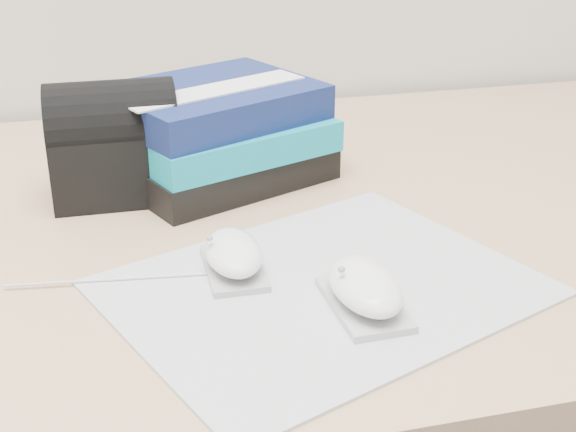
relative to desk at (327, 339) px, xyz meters
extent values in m
cube|color=tan|center=(0.00, -0.06, 0.22)|extent=(1.60, 0.80, 0.03)
cube|color=tan|center=(0.00, 0.32, -0.15)|extent=(1.52, 0.03, 0.35)
cube|color=#9D9CA4|center=(-0.09, -0.26, 0.24)|extent=(0.45, 0.40, 0.00)
cube|color=#A3A4A6|center=(-0.16, -0.21, 0.24)|extent=(0.05, 0.10, 0.01)
ellipsoid|color=white|center=(-0.16, -0.21, 0.26)|extent=(0.06, 0.10, 0.03)
ellipsoid|color=gray|center=(-0.18, -0.21, 0.28)|extent=(0.01, 0.01, 0.01)
cube|color=#AEAFB1|center=(-0.06, -0.30, 0.24)|extent=(0.06, 0.11, 0.01)
ellipsoid|color=white|center=(-0.06, -0.30, 0.26)|extent=(0.06, 0.11, 0.03)
ellipsoid|color=#9B9B9D|center=(-0.08, -0.30, 0.28)|extent=(0.01, 0.01, 0.01)
cylinder|color=silver|center=(-0.26, -0.20, 0.24)|extent=(0.22, 0.03, 0.00)
cube|color=black|center=(-0.13, 0.04, 0.25)|extent=(0.29, 0.27, 0.04)
cube|color=#0F92AD|center=(-0.13, 0.04, 0.29)|extent=(0.28, 0.25, 0.04)
cube|color=navy|center=(-0.14, 0.05, 0.33)|extent=(0.29, 0.26, 0.04)
cube|color=white|center=(-0.14, 0.02, 0.35)|extent=(0.23, 0.14, 0.00)
cube|color=black|center=(-0.26, 0.01, 0.28)|extent=(0.15, 0.10, 0.08)
cylinder|color=black|center=(-0.26, 0.01, 0.32)|extent=(0.15, 0.10, 0.10)
camera|label=1|loc=(-0.28, -0.88, 0.61)|focal=50.00mm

